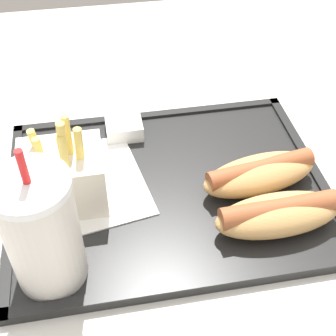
% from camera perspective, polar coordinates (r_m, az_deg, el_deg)
% --- Properties ---
extents(food_tray, '(0.38, 0.29, 0.01)m').
position_cam_1_polar(food_tray, '(0.57, 0.00, -2.51)').
color(food_tray, black).
rests_on(food_tray, dining_table).
extents(paper_napkin, '(0.20, 0.18, 0.00)m').
position_cam_1_polar(paper_napkin, '(0.58, -11.94, -2.44)').
color(paper_napkin, white).
rests_on(paper_napkin, food_tray).
extents(soda_cup, '(0.07, 0.07, 0.17)m').
position_cam_1_polar(soda_cup, '(0.45, -15.14, -7.44)').
color(soda_cup, silver).
rests_on(soda_cup, food_tray).
extents(hot_dog_far, '(0.15, 0.06, 0.04)m').
position_cam_1_polar(hot_dog_far, '(0.52, 13.30, -5.45)').
color(hot_dog_far, tan).
rests_on(hot_dog_far, food_tray).
extents(hot_dog_near, '(0.15, 0.08, 0.04)m').
position_cam_1_polar(hot_dog_near, '(0.56, 11.12, -0.64)').
color(hot_dog_near, tan).
rests_on(hot_dog_near, food_tray).
extents(fries_carton, '(0.09, 0.07, 0.12)m').
position_cam_1_polar(fries_carton, '(0.54, -12.66, -1.03)').
color(fries_carton, silver).
rests_on(fries_carton, food_tray).
extents(sauce_cup_mayo, '(0.05, 0.05, 0.02)m').
position_cam_1_polar(sauce_cup_mayo, '(0.64, -5.10, 5.15)').
color(sauce_cup_mayo, silver).
rests_on(sauce_cup_mayo, food_tray).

